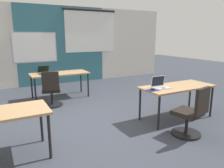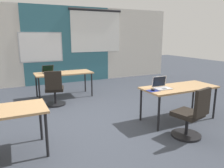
% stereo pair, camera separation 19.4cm
% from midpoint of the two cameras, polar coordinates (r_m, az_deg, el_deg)
% --- Properties ---
extents(ground_plane, '(24.00, 24.00, 0.00)m').
position_cam_midpoint_polar(ground_plane, '(4.53, -4.34, -10.25)').
color(ground_plane, '#383D47').
extents(back_wall_assembly, '(10.00, 0.27, 2.80)m').
position_cam_midpoint_polar(back_wall_assembly, '(8.24, -15.20, 9.78)').
color(back_wall_assembly, silver).
rests_on(back_wall_assembly, ground).
extents(desk_near_right, '(1.60, 0.70, 0.72)m').
position_cam_midpoint_polar(desk_near_right, '(4.76, 18.35, -1.38)').
color(desk_near_right, tan).
rests_on(desk_near_right, ground).
extents(desk_far_center, '(1.60, 0.70, 0.72)m').
position_cam_midpoint_polar(desk_far_center, '(6.38, -11.71, 2.45)').
color(desk_far_center, tan).
rests_on(desk_far_center, ground).
extents(laptop_far_left, '(0.36, 0.35, 0.22)m').
position_cam_midpoint_polar(laptop_far_left, '(6.35, -15.42, 3.20)').
color(laptop_far_left, '#333338').
rests_on(laptop_far_left, desk_far_center).
extents(chair_far_left, '(0.54, 0.59, 0.92)m').
position_cam_midpoint_polar(chair_far_left, '(5.66, -13.92, -1.88)').
color(chair_far_left, black).
rests_on(chair_far_left, ground).
extents(laptop_near_right_inner, '(0.34, 0.28, 0.24)m').
position_cam_midpoint_polar(laptop_near_right_inner, '(4.48, 14.09, -0.51)').
color(laptop_near_right_inner, silver).
rests_on(laptop_near_right_inner, desk_near_right).
extents(mousepad_near_right_inner, '(0.22, 0.19, 0.00)m').
position_cam_midpoint_polar(mousepad_near_right_inner, '(4.27, 12.01, -1.72)').
color(mousepad_near_right_inner, navy).
rests_on(mousepad_near_right_inner, desk_near_right).
extents(mouse_near_right_inner, '(0.08, 0.11, 0.03)m').
position_cam_midpoint_polar(mouse_near_right_inner, '(4.27, 12.02, -1.48)').
color(mouse_near_right_inner, black).
rests_on(mouse_near_right_inner, mousepad_near_right_inner).
extents(chair_near_right_inner, '(0.53, 0.58, 0.92)m').
position_cam_midpoint_polar(chair_near_right_inner, '(4.06, 21.38, -8.20)').
color(chair_near_right_inner, black).
rests_on(chair_near_right_inner, ground).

